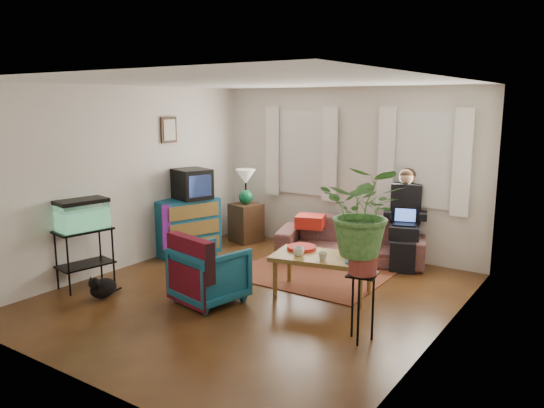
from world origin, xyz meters
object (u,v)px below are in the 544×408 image
Objects in this scene: armchair at (210,271)px; plant_stand at (361,308)px; sofa at (351,233)px; side_table at (246,223)px; aquarium_stand at (85,258)px; coffee_table at (323,275)px; dresser at (187,226)px.

plant_stand is (1.96, 0.02, -0.02)m from armchair.
sofa is 3.29× the size of side_table.
armchair is (1.67, 0.52, -0.01)m from aquarium_stand.
aquarium_stand is 3.67m from plant_stand.
sofa is 1.78× the size of coffee_table.
sofa is 1.59m from coffee_table.
coffee_table is at bearing 39.05° from aquarium_stand.
aquarium_stand is at bearing -72.19° from dresser.
plant_stand is at bearing -167.52° from armchair.
sofa is at bearing 117.90° from plant_stand.
dresser is at bearing -172.71° from sofa.
side_table is at bearing 93.68° from aquarium_stand.
aquarium_stand is 0.63× the size of coffee_table.
side_table is at bearing 161.86° from sofa.
armchair is at bearing -179.43° from plant_stand.
side_table is 0.86× the size of aquarium_stand.
armchair reaches higher than side_table.
sofa is at bearing 0.25° from side_table.
sofa is 2.23× the size of dresser.
plant_stand is at bearing -36.89° from side_table.
armchair is (-0.65, -2.49, -0.05)m from sofa.
coffee_table is (2.69, 1.47, -0.13)m from aquarium_stand.
dresser is 1.38× the size of plant_stand.
coffee_table is (0.36, -1.54, -0.17)m from sofa.
sofa is 3.80m from aquarium_stand.
sofa reaches higher than armchair.
aquarium_stand reaches higher than side_table.
armchair is at bearing -62.01° from side_table.
aquarium_stand is (-2.33, -3.01, -0.04)m from sofa.
side_table is 4.11m from plant_stand.
dresser reaches higher than armchair.
plant_stand is (1.31, -2.47, -0.07)m from sofa.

